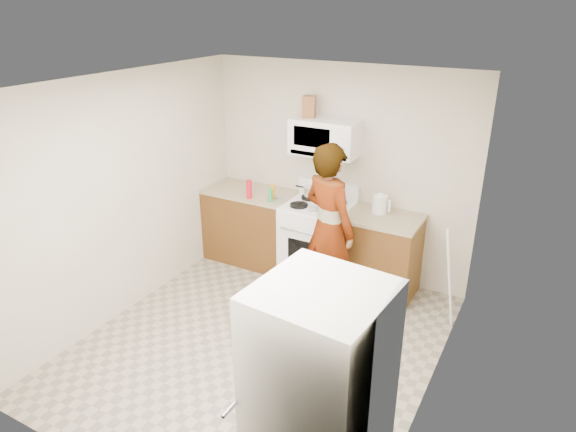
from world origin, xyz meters
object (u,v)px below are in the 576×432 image
Objects in this scene: kettle at (380,204)px; fridge at (319,412)px; saucepan at (313,192)px; gas_range at (318,239)px; person at (329,228)px; microwave at (325,137)px.

fridge is at bearing -97.04° from kettle.
saucepan is (-1.51, 2.99, 0.16)m from fridge.
gas_range is at bearing 168.71° from kettle.
fridge is 3.36m from saucepan.
fridge is 8.12× the size of saucepan.
person reaches higher than kettle.
fridge reaches higher than gas_range.
person reaches higher than saucepan.
gas_range is 5.68× the size of kettle.
saucepan is (-0.15, 0.03, -0.69)m from microwave.
gas_range is at bearing -32.03° from person.
person is at bearing -137.86° from kettle.
kettle is (-0.66, 2.94, 0.18)m from fridge.
saucepan is (-0.85, 0.05, -0.02)m from kettle.
fridge is at bearing -65.41° from microwave.
kettle is at bearing 107.78° from fridge.
microwave is 1.08m from person.
person is at bearing -52.41° from saucepan.
fridge is at bearing -63.21° from saucepan.
fridge is (0.99, -2.32, -0.07)m from person.
microwave is at bearing 158.27° from kettle.
person is 1.08× the size of fridge.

